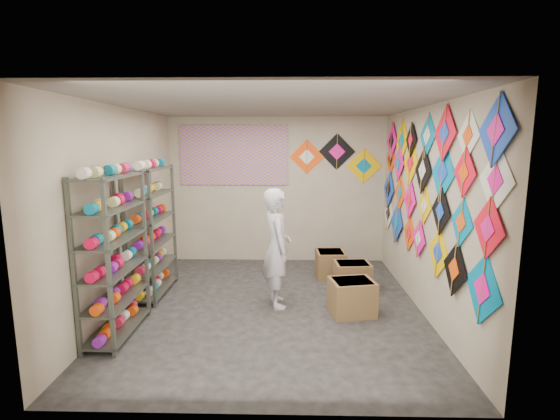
{
  "coord_description": "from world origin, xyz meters",
  "views": [
    {
      "loc": [
        0.23,
        -5.29,
        2.23
      ],
      "look_at": [
        0.1,
        0.3,
        1.3
      ],
      "focal_mm": 26.0,
      "sensor_mm": 36.0,
      "label": 1
    }
  ],
  "objects_px": {
    "shelf_rack_front": "(114,256)",
    "carton_c": "(330,264)",
    "shelf_rack_back": "(152,231)",
    "carton_b": "(352,276)",
    "shopkeeper": "(277,248)",
    "carton_a": "(352,297)"
  },
  "relations": [
    {
      "from": "shelf_rack_front",
      "to": "carton_c",
      "type": "relative_size",
      "value": 3.74
    },
    {
      "from": "shelf_rack_front",
      "to": "shelf_rack_back",
      "type": "distance_m",
      "value": 1.3
    },
    {
      "from": "shelf_rack_back",
      "to": "carton_b",
      "type": "distance_m",
      "value": 3.07
    },
    {
      "from": "shopkeeper",
      "to": "carton_a",
      "type": "height_order",
      "value": "shopkeeper"
    },
    {
      "from": "shelf_rack_front",
      "to": "carton_c",
      "type": "bearing_deg",
      "value": 38.09
    },
    {
      "from": "shelf_rack_back",
      "to": "shopkeeper",
      "type": "height_order",
      "value": "shelf_rack_back"
    },
    {
      "from": "shopkeeper",
      "to": "carton_c",
      "type": "relative_size",
      "value": 3.21
    },
    {
      "from": "shelf_rack_back",
      "to": "carton_c",
      "type": "xyz_separation_m",
      "value": [
        2.7,
        0.82,
        -0.73
      ]
    },
    {
      "from": "shelf_rack_front",
      "to": "carton_c",
      "type": "distance_m",
      "value": 3.51
    },
    {
      "from": "shelf_rack_front",
      "to": "carton_a",
      "type": "height_order",
      "value": "shelf_rack_front"
    },
    {
      "from": "shelf_rack_front",
      "to": "shopkeeper",
      "type": "bearing_deg",
      "value": 26.46
    },
    {
      "from": "shelf_rack_back",
      "to": "carton_c",
      "type": "relative_size",
      "value": 3.74
    },
    {
      "from": "carton_c",
      "to": "shelf_rack_back",
      "type": "bearing_deg",
      "value": -166.24
    },
    {
      "from": "shelf_rack_front",
      "to": "shopkeeper",
      "type": "distance_m",
      "value": 2.06
    },
    {
      "from": "shelf_rack_back",
      "to": "carton_b",
      "type": "relative_size",
      "value": 3.61
    },
    {
      "from": "shelf_rack_front",
      "to": "carton_b",
      "type": "bearing_deg",
      "value": 26.96
    },
    {
      "from": "shelf_rack_front",
      "to": "carton_a",
      "type": "bearing_deg",
      "value": 12.62
    },
    {
      "from": "shelf_rack_back",
      "to": "shopkeeper",
      "type": "distance_m",
      "value": 1.89
    },
    {
      "from": "carton_a",
      "to": "carton_c",
      "type": "relative_size",
      "value": 1.09
    },
    {
      "from": "shelf_rack_front",
      "to": "carton_b",
      "type": "xyz_separation_m",
      "value": [
        2.97,
        1.51,
        -0.73
      ]
    },
    {
      "from": "carton_a",
      "to": "carton_c",
      "type": "distance_m",
      "value": 1.49
    },
    {
      "from": "shelf_rack_front",
      "to": "carton_b",
      "type": "distance_m",
      "value": 3.42
    }
  ]
}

